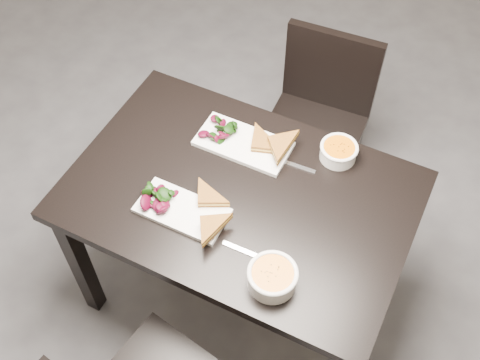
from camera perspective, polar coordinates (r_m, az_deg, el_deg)
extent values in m
plane|color=#47474C|center=(2.92, -3.16, -3.43)|extent=(5.00, 5.00, 0.00)
cube|color=black|center=(2.09, 0.00, -1.49)|extent=(1.20, 0.80, 0.04)
cube|color=black|center=(2.45, -15.15, -7.75)|extent=(0.06, 0.06, 0.71)
cube|color=black|center=(2.74, -6.96, 3.22)|extent=(0.06, 0.06, 0.71)
cube|color=black|center=(2.51, 14.70, -5.27)|extent=(0.06, 0.06, 0.71)
cube|color=black|center=(2.40, -7.62, -15.83)|extent=(0.05, 0.05, 0.41)
cube|color=black|center=(2.69, 6.98, 4.52)|extent=(0.44, 0.44, 0.04)
cube|color=black|center=(2.79, 1.85, 0.01)|extent=(0.04, 0.04, 0.41)
cube|color=black|center=(2.73, 8.86, -2.35)|extent=(0.04, 0.04, 0.41)
cube|color=black|center=(3.01, 4.43, 5.05)|extent=(0.04, 0.04, 0.41)
cube|color=black|center=(2.96, 10.97, 2.94)|extent=(0.04, 0.04, 0.41)
cube|color=black|center=(2.67, 8.78, 10.46)|extent=(0.42, 0.07, 0.40)
cube|color=white|center=(2.02, -5.58, -2.94)|extent=(0.31, 0.16, 0.02)
cylinder|color=white|center=(1.86, 3.13, -9.43)|extent=(0.15, 0.15, 0.06)
cylinder|color=orange|center=(1.84, 3.17, -9.04)|extent=(0.13, 0.13, 0.02)
torus|color=white|center=(1.83, 3.18, -8.94)|extent=(0.16, 0.16, 0.02)
cube|color=silver|center=(1.93, 0.72, -6.98)|extent=(0.18, 0.02, 0.00)
cube|color=white|center=(2.20, 0.32, 3.53)|extent=(0.35, 0.17, 0.02)
cylinder|color=white|center=(2.18, 9.45, 2.62)|extent=(0.13, 0.13, 0.05)
cylinder|color=orange|center=(2.16, 9.53, 3.01)|extent=(0.11, 0.11, 0.02)
torus|color=white|center=(2.15, 9.55, 3.13)|extent=(0.14, 0.14, 0.01)
cube|color=silver|center=(2.15, 5.01, 1.52)|extent=(0.18, 0.02, 0.00)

